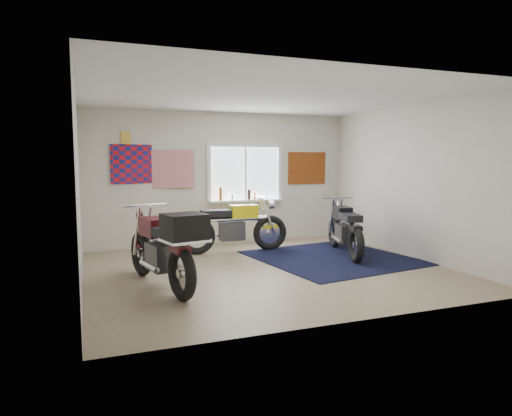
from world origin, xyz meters
name	(u,v)px	position (x,y,z in m)	size (l,w,h in m)	color
ground	(268,269)	(0.00, 0.00, 0.00)	(5.50, 5.50, 0.00)	#9E896B
room_shell	(268,166)	(0.00, 0.00, 1.64)	(5.50, 5.50, 5.50)	white
navy_rug	(333,258)	(1.39, 0.37, 0.01)	(2.50, 2.60, 0.01)	black
window_assembly	(245,177)	(0.50, 2.47, 1.37)	(1.66, 0.17, 1.26)	white
oil_bottles	(235,195)	(0.24, 2.40, 1.01)	(0.81, 0.07, 0.28)	brown
flag_display	(126,138)	(-1.90, 2.48, 2.15)	(1.60, 0.10, 1.17)	red
triumph_poster	(307,168)	(1.95, 2.48, 1.55)	(0.90, 0.03, 0.70)	#A54C14
yellow_triumph	(234,228)	(-0.07, 1.50, 0.46)	(2.09, 0.63, 1.05)	black
black_chrome_bike	(345,230)	(1.75, 0.55, 0.45)	(0.77, 1.97, 1.03)	black
maroon_tourer	(164,247)	(-1.71, -0.55, 0.57)	(0.90, 2.17, 1.10)	black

